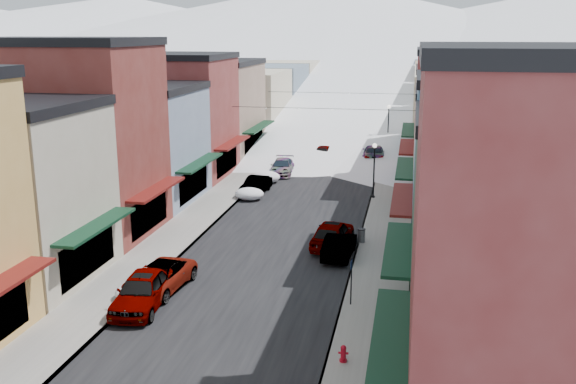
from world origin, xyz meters
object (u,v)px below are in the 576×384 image
at_px(streetlamp_near, 374,163).
at_px(car_white_suv, 159,278).
at_px(car_green_sedan, 339,245).
at_px(trash_can, 361,235).
at_px(fire_hydrant, 343,354).
at_px(car_silver_sedan, 142,291).
at_px(car_dark_hatch, 256,185).

bearing_deg(streetlamp_near, car_white_suv, -114.79).
xyz_separation_m(car_green_sedan, trash_can, (1.08, 2.54, -0.13)).
bearing_deg(car_green_sedan, fire_hydrant, 100.44).
bearing_deg(car_silver_sedan, trash_can, 45.58).
bearing_deg(car_silver_sedan, streetlamp_near, 62.50).
height_order(car_white_suv, car_silver_sedan, car_silver_sedan).
xyz_separation_m(car_white_suv, car_green_sedan, (8.42, 6.84, 0.01)).
bearing_deg(fire_hydrant, car_silver_sedan, 160.15).
distance_m(car_white_suv, car_silver_sedan, 2.06).
bearing_deg(trash_can, car_silver_sedan, -129.70).
height_order(fire_hydrant, trash_can, trash_can).
distance_m(car_green_sedan, trash_can, 2.76).
distance_m(car_green_sedan, fire_hydrant, 12.62).
xyz_separation_m(car_white_suv, car_dark_hatch, (0.00, 20.57, -0.01)).
xyz_separation_m(car_silver_sedan, car_green_sedan, (8.42, 8.90, -0.15)).
distance_m(car_dark_hatch, car_green_sedan, 16.11).
relative_size(car_dark_hatch, car_green_sedan, 0.98).
xyz_separation_m(car_silver_sedan, streetlamp_near, (9.51, 22.66, 2.01)).
height_order(car_white_suv, streetlamp_near, streetlamp_near).
distance_m(car_white_suv, fire_hydrant, 11.52).
height_order(car_silver_sedan, streetlamp_near, streetlamp_near).
distance_m(car_silver_sedan, car_green_sedan, 12.25).
height_order(trash_can, streetlamp_near, streetlamp_near).
relative_size(car_dark_hatch, fire_hydrant, 6.01).
bearing_deg(car_white_suv, car_dark_hatch, 95.56).
bearing_deg(car_dark_hatch, streetlamp_near, 7.01).
height_order(car_silver_sedan, fire_hydrant, car_silver_sedan).
bearing_deg(fire_hydrant, car_green_sedan, 97.28).
bearing_deg(car_dark_hatch, car_silver_sedan, -83.17).
distance_m(car_silver_sedan, trash_can, 14.87).
distance_m(car_dark_hatch, trash_can, 14.68).
height_order(car_dark_hatch, car_green_sedan, car_green_sedan).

